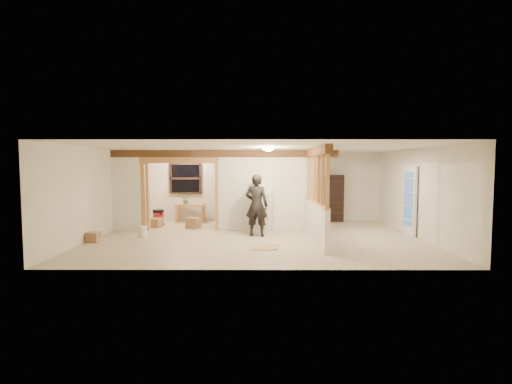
{
  "coord_description": "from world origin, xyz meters",
  "views": [
    {
      "loc": [
        0.01,
        -10.27,
        2.0
      ],
      "look_at": [
        -0.02,
        0.4,
        1.25
      ],
      "focal_mm": 26.0,
      "sensor_mm": 36.0,
      "label": 1
    }
  ],
  "objects_px": {
    "refrigerator": "(261,208)",
    "bookshelf": "(332,198)",
    "woman": "(257,205)",
    "work_table": "(191,213)",
    "shop_vac": "(158,217)"
  },
  "relations": [
    {
      "from": "refrigerator",
      "to": "woman",
      "type": "xyz_separation_m",
      "value": [
        -0.13,
        -0.62,
        0.14
      ]
    },
    {
      "from": "work_table",
      "to": "shop_vac",
      "type": "distance_m",
      "value": 1.19
    },
    {
      "from": "refrigerator",
      "to": "work_table",
      "type": "relative_size",
      "value": 1.47
    },
    {
      "from": "woman",
      "to": "bookshelf",
      "type": "relative_size",
      "value": 1.06
    },
    {
      "from": "work_table",
      "to": "shop_vac",
      "type": "bearing_deg",
      "value": -133.08
    },
    {
      "from": "work_table",
      "to": "bookshelf",
      "type": "relative_size",
      "value": 0.61
    },
    {
      "from": "refrigerator",
      "to": "bookshelf",
      "type": "distance_m",
      "value": 3.39
    },
    {
      "from": "shop_vac",
      "to": "bookshelf",
      "type": "bearing_deg",
      "value": 8.07
    },
    {
      "from": "refrigerator",
      "to": "bookshelf",
      "type": "height_order",
      "value": "bookshelf"
    },
    {
      "from": "woman",
      "to": "shop_vac",
      "type": "bearing_deg",
      "value": -17.05
    },
    {
      "from": "refrigerator",
      "to": "bookshelf",
      "type": "bearing_deg",
      "value": 40.55
    },
    {
      "from": "refrigerator",
      "to": "shop_vac",
      "type": "distance_m",
      "value": 3.75
    },
    {
      "from": "woman",
      "to": "bookshelf",
      "type": "distance_m",
      "value": 3.91
    },
    {
      "from": "refrigerator",
      "to": "work_table",
      "type": "distance_m",
      "value": 3.24
    },
    {
      "from": "refrigerator",
      "to": "bookshelf",
      "type": "xyz_separation_m",
      "value": [
        2.57,
        2.2,
        0.09
      ]
    }
  ]
}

